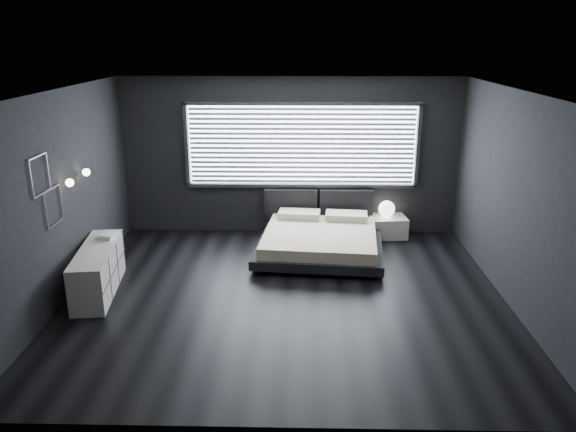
{
  "coord_description": "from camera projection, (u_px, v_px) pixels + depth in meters",
  "views": [
    {
      "loc": [
        0.19,
        -7.09,
        3.46
      ],
      "look_at": [
        0.0,
        0.85,
        0.9
      ],
      "focal_mm": 35.0,
      "sensor_mm": 36.0,
      "label": 1
    }
  ],
  "objects": [
    {
      "name": "wall_art_lower",
      "position": [
        54.0,
        206.0,
        7.17
      ],
      "size": [
        0.01,
        0.48,
        0.48
      ],
      "color": "#47474C",
      "rests_on": "ground"
    },
    {
      "name": "orb_lamp",
      "position": [
        387.0,
        209.0,
        10.0
      ],
      "size": [
        0.29,
        0.29,
        0.29
      ],
      "primitive_type": "sphere",
      "color": "white",
      "rests_on": "nightstand"
    },
    {
      "name": "headboard",
      "position": [
        318.0,
        203.0,
        10.14
      ],
      "size": [
        1.96,
        0.16,
        0.52
      ],
      "color": "black",
      "rests_on": "ground"
    },
    {
      "name": "nightstand",
      "position": [
        388.0,
        226.0,
        10.1
      ],
      "size": [
        0.69,
        0.59,
        0.37
      ],
      "primitive_type": "cube",
      "rotation": [
        0.0,
        0.0,
        0.11
      ],
      "color": "white",
      "rests_on": "ground"
    },
    {
      "name": "wall_art_upper",
      "position": [
        40.0,
        175.0,
        6.79
      ],
      "size": [
        0.01,
        0.48,
        0.48
      ],
      "color": "#47474C",
      "rests_on": "ground"
    },
    {
      "name": "bed",
      "position": [
        320.0,
        240.0,
        9.24
      ],
      "size": [
        2.19,
        2.11,
        0.52
      ],
      "color": "black",
      "rests_on": "ground"
    },
    {
      "name": "room",
      "position": [
        286.0,
        200.0,
        7.38
      ],
      "size": [
        6.04,
        6.0,
        2.8
      ],
      "color": "black",
      "rests_on": "ground"
    },
    {
      "name": "window",
      "position": [
        302.0,
        146.0,
        9.88
      ],
      "size": [
        4.14,
        0.09,
        1.52
      ],
      "color": "white",
      "rests_on": "ground"
    },
    {
      "name": "sconce_far",
      "position": [
        86.0,
        172.0,
        8.0
      ],
      "size": [
        0.18,
        0.11,
        0.11
      ],
      "color": "silver",
      "rests_on": "ground"
    },
    {
      "name": "dresser",
      "position": [
        98.0,
        270.0,
        7.87
      ],
      "size": [
        0.66,
        1.66,
        0.64
      ],
      "color": "white",
      "rests_on": "ground"
    },
    {
      "name": "sconce_near",
      "position": [
        69.0,
        183.0,
        7.43
      ],
      "size": [
        0.18,
        0.11,
        0.11
      ],
      "color": "silver",
      "rests_on": "ground"
    },
    {
      "name": "book_stack",
      "position": [
        108.0,
        235.0,
        8.21
      ],
      "size": [
        0.29,
        0.35,
        0.06
      ],
      "color": "white",
      "rests_on": "dresser"
    }
  ]
}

